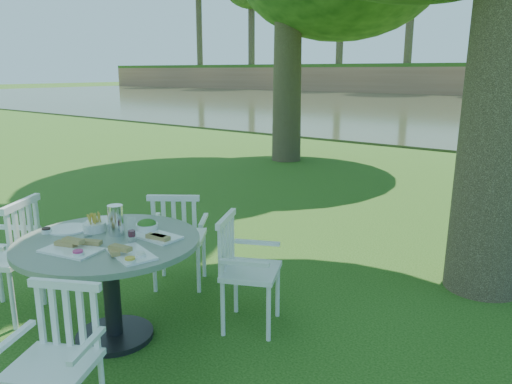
% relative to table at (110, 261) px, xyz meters
% --- Properties ---
extents(ground, '(140.00, 140.00, 0.00)m').
position_rel_table_xyz_m(ground, '(0.18, 1.29, -0.60)').
color(ground, '#193F0D').
rests_on(ground, ground).
extents(table, '(1.29, 1.29, 0.77)m').
position_rel_table_xyz_m(table, '(0.00, 0.00, 0.00)').
color(table, black).
rests_on(table, ground).
extents(chair_ne, '(0.56, 0.57, 0.87)m').
position_rel_table_xyz_m(chair_ne, '(0.61, 0.72, -0.09)').
color(chair_ne, white).
rests_on(chair_ne, ground).
extents(chair_nw, '(0.61, 0.60, 0.89)m').
position_rel_table_xyz_m(chair_nw, '(-0.26, 0.90, -0.08)').
color(chair_nw, white).
rests_on(chair_nw, ground).
extents(chair_sw, '(0.64, 0.65, 0.96)m').
position_rel_table_xyz_m(chair_sw, '(-0.90, -0.25, -0.04)').
color(chair_sw, white).
rests_on(chair_sw, ground).
extents(chair_se, '(0.55, 0.54, 0.82)m').
position_rel_table_xyz_m(chair_se, '(0.57, -0.75, -0.12)').
color(chair_se, white).
rests_on(chair_se, ground).
extents(tableware, '(1.14, 0.83, 0.22)m').
position_rel_table_xyz_m(tableware, '(-0.03, 0.06, 0.20)').
color(tableware, white).
rests_on(tableware, table).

